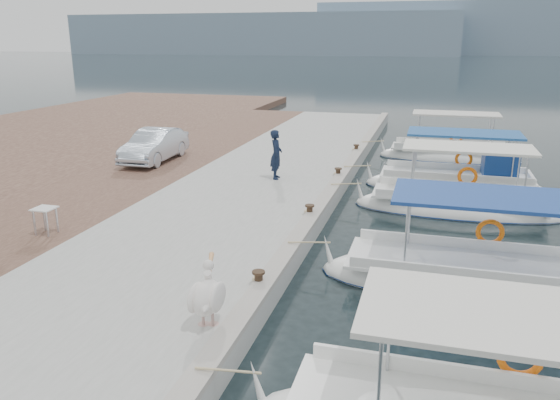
# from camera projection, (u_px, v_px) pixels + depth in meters

# --- Properties ---
(ground) EXTENTS (400.00, 400.00, 0.00)m
(ground) POSITION_uv_depth(u_px,v_px,m) (310.00, 250.00, 14.97)
(ground) COLOR black
(ground) RESTS_ON ground
(concrete_quay) EXTENTS (6.00, 40.00, 0.50)m
(concrete_quay) POSITION_uv_depth(u_px,v_px,m) (260.00, 188.00, 20.29)
(concrete_quay) COLOR #9C9C96
(concrete_quay) RESTS_ON ground
(quay_curb) EXTENTS (0.44, 40.00, 0.12)m
(quay_curb) POSITION_uv_depth(u_px,v_px,m) (334.00, 185.00, 19.48)
(quay_curb) COLOR #9B958A
(quay_curb) RESTS_ON concrete_quay
(cobblestone_strip) EXTENTS (4.00, 40.00, 0.50)m
(cobblestone_strip) POSITION_uv_depth(u_px,v_px,m) (140.00, 179.00, 21.57)
(cobblestone_strip) COLOR #52352B
(cobblestone_strip) RESTS_ON ground
(distant_hills) EXTENTS (330.00, 60.00, 18.00)m
(distant_hills) POSITION_uv_depth(u_px,v_px,m) (518.00, 33.00, 191.26)
(distant_hills) COLOR #758DA2
(distant_hills) RESTS_ON ground
(fishing_caique_b) EXTENTS (7.34, 2.37, 2.83)m
(fishing_caique_b) POSITION_uv_depth(u_px,v_px,m) (477.00, 282.00, 12.71)
(fishing_caique_b) COLOR white
(fishing_caique_b) RESTS_ON ground
(fishing_caique_c) EXTENTS (6.83, 2.12, 2.83)m
(fishing_caique_c) POSITION_uv_depth(u_px,v_px,m) (457.00, 208.00, 18.25)
(fishing_caique_c) COLOR white
(fishing_caique_c) RESTS_ON ground
(fishing_caique_d) EXTENTS (6.82, 2.22, 2.83)m
(fishing_caique_d) POSITION_uv_depth(u_px,v_px,m) (458.00, 185.00, 20.87)
(fishing_caique_d) COLOR white
(fishing_caique_d) RESTS_ON ground
(fishing_caique_e) EXTENTS (6.57, 1.99, 2.83)m
(fishing_caique_e) POSITION_uv_depth(u_px,v_px,m) (449.00, 157.00, 26.15)
(fishing_caique_e) COLOR white
(fishing_caique_e) RESTS_ON ground
(mooring_bollards) EXTENTS (0.28, 20.28, 0.33)m
(mooring_bollards) POSITION_uv_depth(u_px,v_px,m) (310.00, 209.00, 16.25)
(mooring_bollards) COLOR black
(mooring_bollards) RESTS_ON concrete_quay
(pelican) EXTENTS (0.71, 1.46, 1.13)m
(pelican) POSITION_uv_depth(u_px,v_px,m) (207.00, 296.00, 9.92)
(pelican) COLOR tan
(pelican) RESTS_ON concrete_quay
(fisherman) EXTENTS (0.56, 0.74, 1.85)m
(fisherman) POSITION_uv_depth(u_px,v_px,m) (276.00, 155.00, 20.32)
(fisherman) COLOR black
(fisherman) RESTS_ON concrete_quay
(parked_car) EXTENTS (1.58, 4.19, 1.37)m
(parked_car) POSITION_uv_depth(u_px,v_px,m) (154.00, 145.00, 23.34)
(parked_car) COLOR silver
(parked_car) RESTS_ON cobblestone_strip
(folding_table) EXTENTS (0.55, 0.55, 0.73)m
(folding_table) POSITION_uv_depth(u_px,v_px,m) (45.00, 215.00, 14.62)
(folding_table) COLOR silver
(folding_table) RESTS_ON cobblestone_strip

